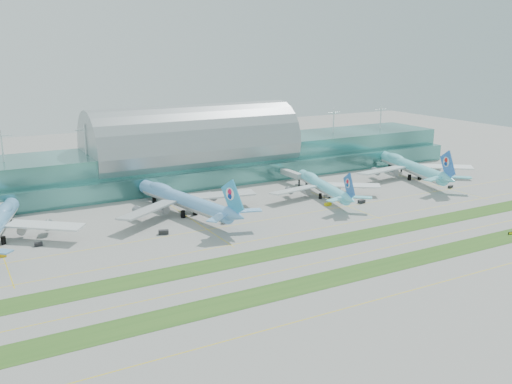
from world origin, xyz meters
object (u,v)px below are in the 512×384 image
terminal (193,155)px  airliner_c (322,185)px  airliner_b (183,199)px  taxiway_sign_east (511,233)px  airliner_d (411,166)px

terminal → airliner_c: bearing=-57.9°
airliner_b → taxiway_sign_east: bearing=-52.8°
airliner_b → taxiway_sign_east: 141.76m
airliner_d → taxiway_sign_east: (-37.70, -97.07, -6.49)m
airliner_c → airliner_d: airliner_d is taller
terminal → airliner_b: (-32.06, -62.33, -7.16)m
airliner_c → taxiway_sign_east: airliner_c is taller
airliner_d → terminal: bearing=167.0°
airliner_d → taxiway_sign_east: airliner_d is taller
airliner_b → airliner_d: (144.24, 3.78, -0.01)m
airliner_b → airliner_c: (74.49, -5.34, -1.22)m
airliner_d → taxiway_sign_east: size_ratio=30.05×
airliner_b → airliner_c: bearing=-15.7°
terminal → airliner_b: 70.45m
terminal → airliner_d: size_ratio=4.15×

